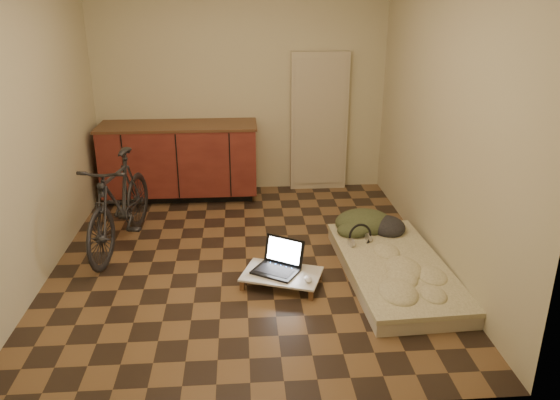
{
  "coord_description": "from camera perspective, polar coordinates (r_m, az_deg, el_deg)",
  "views": [
    {
      "loc": [
        -0.02,
        -4.62,
        2.37
      ],
      "look_at": [
        0.33,
        0.09,
        0.55
      ],
      "focal_mm": 35.0,
      "sensor_mm": 36.0,
      "label": 1
    }
  ],
  "objects": [
    {
      "name": "clothing_pile",
      "position": [
        5.49,
        9.42,
        -1.72
      ],
      "size": [
        0.63,
        0.53,
        0.24
      ],
      "primitive_type": null,
      "rotation": [
        0.0,
        0.0,
        0.05
      ],
      "color": "#384126",
      "rests_on": "futon"
    },
    {
      "name": "appliance_panel",
      "position": [
        6.8,
        4.1,
        8.1
      ],
      "size": [
        0.7,
        0.1,
        1.7
      ],
      "primitive_type": "cube",
      "color": "#C4B79A",
      "rests_on": "ground"
    },
    {
      "name": "cabinets",
      "position": [
        6.64,
        -10.4,
        4.07
      ],
      "size": [
        1.84,
        0.62,
        0.91
      ],
      "color": "black",
      "rests_on": "ground"
    },
    {
      "name": "headphones",
      "position": [
        5.15,
        8.39,
        -3.65
      ],
      "size": [
        0.32,
        0.3,
        0.17
      ],
      "primitive_type": null,
      "rotation": [
        0.0,
        0.0,
        0.29
      ],
      "color": "black",
      "rests_on": "futon"
    },
    {
      "name": "room_shell",
      "position": [
        4.74,
        -3.93,
        7.97
      ],
      "size": [
        3.5,
        4.0,
        2.6
      ],
      "color": "brown",
      "rests_on": "ground"
    },
    {
      "name": "mouse",
      "position": [
        4.59,
        2.93,
        -8.25
      ],
      "size": [
        0.06,
        0.11,
        0.04
      ],
      "primitive_type": "ellipsoid",
      "rotation": [
        0.0,
        0.0,
        -0.02
      ],
      "color": "white",
      "rests_on": "lap_desk"
    },
    {
      "name": "lap_desk",
      "position": [
        4.72,
        0.19,
        -7.8
      ],
      "size": [
        0.76,
        0.62,
        0.11
      ],
      "rotation": [
        0.0,
        0.0,
        -0.34
      ],
      "color": "brown",
      "rests_on": "ground"
    },
    {
      "name": "laptop",
      "position": [
        4.74,
        -0.16,
        -6.73
      ],
      "size": [
        0.49,
        0.47,
        0.25
      ],
      "rotation": [
        0.0,
        0.0,
        -0.56
      ],
      "color": "black",
      "rests_on": "lap_desk"
    },
    {
      "name": "bicycle",
      "position": [
        5.44,
        -16.49,
        0.21
      ],
      "size": [
        0.73,
        1.64,
        1.03
      ],
      "primitive_type": "imported",
      "rotation": [
        0.0,
        0.0,
        -0.17
      ],
      "color": "black",
      "rests_on": "ground"
    },
    {
      "name": "futon",
      "position": [
        4.94,
        11.85,
        -7.08
      ],
      "size": [
        0.92,
        1.79,
        0.15
      ],
      "rotation": [
        0.0,
        0.0,
        0.05
      ],
      "color": "beige",
      "rests_on": "ground"
    }
  ]
}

